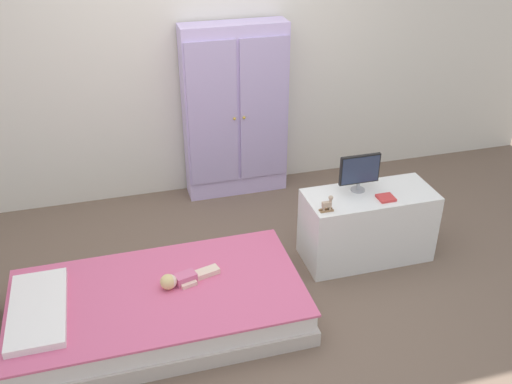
% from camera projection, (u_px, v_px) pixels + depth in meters
% --- Properties ---
extents(ground_plane, '(10.00, 10.00, 0.02)m').
position_uv_depth(ground_plane, '(250.00, 295.00, 3.86)').
color(ground_plane, brown).
extents(back_wall, '(6.40, 0.05, 2.70)m').
position_uv_depth(back_wall, '(196.00, 34.00, 4.50)').
color(back_wall, silver).
rests_on(back_wall, ground_plane).
extents(bed, '(1.79, 0.95, 0.24)m').
position_uv_depth(bed, '(159.00, 307.00, 3.56)').
color(bed, beige).
rests_on(bed, ground_plane).
extents(pillow, '(0.32, 0.68, 0.05)m').
position_uv_depth(pillow, '(38.00, 309.00, 3.32)').
color(pillow, white).
rests_on(pillow, bed).
extents(doll, '(0.39, 0.17, 0.10)m').
position_uv_depth(doll, '(179.00, 279.00, 3.54)').
color(doll, '#D6668E').
rests_on(doll, bed).
extents(wardrobe, '(0.85, 0.27, 1.46)m').
position_uv_depth(wardrobe, '(235.00, 112.00, 4.73)').
color(wardrobe, silver).
rests_on(wardrobe, ground_plane).
extents(tv_stand, '(0.91, 0.41, 0.52)m').
position_uv_depth(tv_stand, '(367.00, 225.00, 4.10)').
color(tv_stand, silver).
rests_on(tv_stand, ground_plane).
extents(tv_monitor, '(0.29, 0.10, 0.27)m').
position_uv_depth(tv_monitor, '(360.00, 171.00, 3.94)').
color(tv_monitor, '#99999E').
rests_on(tv_monitor, tv_stand).
extents(rocking_horse_toy, '(0.09, 0.04, 0.11)m').
position_uv_depth(rocking_horse_toy, '(328.00, 204.00, 3.75)').
color(rocking_horse_toy, '#8E6642').
rests_on(rocking_horse_toy, tv_stand).
extents(book_red, '(0.11, 0.11, 0.02)m').
position_uv_depth(book_red, '(386.00, 198.00, 3.91)').
color(book_red, '#CC3838').
rests_on(book_red, tv_stand).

